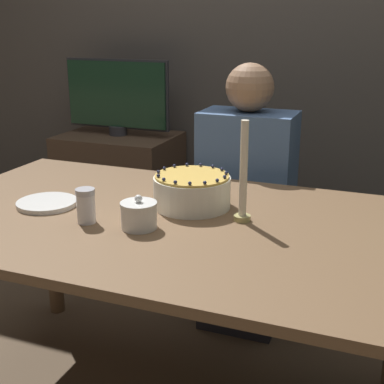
% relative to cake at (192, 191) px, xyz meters
% --- Properties ---
extents(wall_behind, '(8.00, 0.05, 2.60)m').
position_rel_cake_xyz_m(wall_behind, '(-0.06, 1.27, 0.50)').
color(wall_behind, '#4C4742').
rests_on(wall_behind, ground_plane).
extents(dining_table, '(1.65, 0.99, 0.74)m').
position_rel_cake_xyz_m(dining_table, '(-0.06, -0.13, -0.15)').
color(dining_table, brown).
rests_on(dining_table, ground_plane).
extents(cake, '(0.26, 0.26, 0.12)m').
position_rel_cake_xyz_m(cake, '(0.00, 0.00, 0.00)').
color(cake, white).
rests_on(cake, dining_table).
extents(sugar_bowl, '(0.11, 0.11, 0.11)m').
position_rel_cake_xyz_m(sugar_bowl, '(-0.08, -0.24, -0.01)').
color(sugar_bowl, white).
rests_on(sugar_bowl, dining_table).
extents(sugar_shaker, '(0.06, 0.06, 0.11)m').
position_rel_cake_xyz_m(sugar_shaker, '(-0.25, -0.26, 0.00)').
color(sugar_shaker, white).
rests_on(sugar_shaker, dining_table).
extents(plate_stack, '(0.21, 0.21, 0.02)m').
position_rel_cake_xyz_m(plate_stack, '(-0.47, -0.17, -0.05)').
color(plate_stack, white).
rests_on(plate_stack, dining_table).
extents(candle, '(0.05, 0.05, 0.32)m').
position_rel_cake_xyz_m(candle, '(0.20, -0.07, 0.08)').
color(candle, tan).
rests_on(candle, dining_table).
extents(person_man_blue_shirt, '(0.40, 0.34, 1.18)m').
position_rel_cake_xyz_m(person_man_blue_shirt, '(0.04, 0.56, -0.28)').
color(person_man_blue_shirt, '#2D2D38').
rests_on(person_man_blue_shirt, ground_plane).
extents(side_cabinet, '(0.63, 0.46, 0.73)m').
position_rel_cake_xyz_m(side_cabinet, '(-0.83, 0.99, -0.43)').
color(side_cabinet, '#4C3828').
rests_on(side_cabinet, ground_plane).
extents(tv_monitor, '(0.61, 0.10, 0.41)m').
position_rel_cake_xyz_m(tv_monitor, '(-0.83, 0.99, 0.15)').
color(tv_monitor, '#2D2D33').
rests_on(tv_monitor, side_cabinet).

